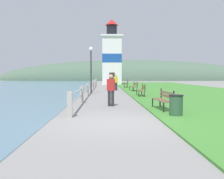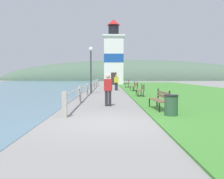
% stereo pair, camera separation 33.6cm
% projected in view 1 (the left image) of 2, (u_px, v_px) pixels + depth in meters
% --- Properties ---
extents(ground_plane, '(160.00, 160.00, 0.00)m').
position_uv_depth(ground_plane, '(112.00, 123.00, 8.31)').
color(ground_plane, gray).
extents(grass_verge, '(12.00, 53.08, 0.06)m').
position_uv_depth(grass_verge, '(180.00, 90.00, 26.20)').
color(grass_verge, '#428433').
rests_on(grass_verge, ground_plane).
extents(seawall_railing, '(0.18, 29.26, 0.97)m').
position_uv_depth(seawall_railing, '(91.00, 86.00, 23.74)').
color(seawall_railing, '#A8A399').
rests_on(seawall_railing, ground_plane).
extents(park_bench_near, '(0.59, 1.86, 0.94)m').
position_uv_depth(park_bench_near, '(164.00, 99.00, 11.09)').
color(park_bench_near, brown).
rests_on(park_bench_near, ground_plane).
extents(park_bench_midway, '(0.53, 1.67, 0.94)m').
position_uv_depth(park_bench_midway, '(142.00, 89.00, 18.24)').
color(park_bench_midway, brown).
rests_on(park_bench_midway, ground_plane).
extents(park_bench_far, '(0.59, 1.87, 0.94)m').
position_uv_depth(park_bench_far, '(134.00, 86.00, 24.19)').
color(park_bench_far, brown).
rests_on(park_bench_far, ground_plane).
extents(park_bench_by_lighthouse, '(0.59, 1.95, 0.94)m').
position_uv_depth(park_bench_by_lighthouse, '(126.00, 83.00, 31.04)').
color(park_bench_by_lighthouse, brown).
rests_on(park_bench_by_lighthouse, ground_plane).
extents(lighthouse, '(3.63, 3.63, 10.86)m').
position_uv_depth(lighthouse, '(112.00, 57.00, 41.87)').
color(lighthouse, white).
rests_on(lighthouse, ground_plane).
extents(person_strolling, '(0.43, 0.28, 1.62)m').
position_uv_depth(person_strolling, '(111.00, 89.00, 12.63)').
color(person_strolling, '#28282D').
rests_on(person_strolling, ground_plane).
extents(person_by_railing, '(0.45, 0.36, 1.64)m').
position_uv_depth(person_by_railing, '(116.00, 82.00, 25.64)').
color(person_by_railing, '#28282D').
rests_on(person_by_railing, ground_plane).
extents(trash_bin, '(0.54, 0.54, 0.84)m').
position_uv_depth(trash_bin, '(176.00, 106.00, 9.40)').
color(trash_bin, '#2D5138').
rests_on(trash_bin, ground_plane).
extents(lamp_post, '(0.36, 0.36, 3.96)m').
position_uv_depth(lamp_post, '(91.00, 61.00, 21.07)').
color(lamp_post, '#333338').
rests_on(lamp_post, ground_plane).
extents(distant_hillside, '(80.00, 16.00, 12.00)m').
position_uv_depth(distant_hillside, '(132.00, 80.00, 73.80)').
color(distant_hillside, '#4C6651').
rests_on(distant_hillside, ground_plane).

